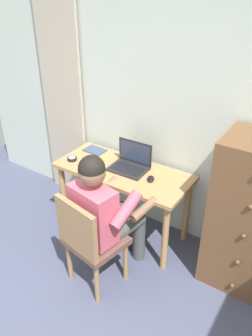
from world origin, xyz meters
The scene contains 9 objects.
wall_back centered at (0.00, 2.20, 1.25)m, with size 4.80×0.05×2.50m, color silver.
curtain_panel centered at (-1.22, 2.13, 1.14)m, with size 0.52×0.03×2.28m, color #BCAD99.
desk centered at (-0.28, 1.86, 0.60)m, with size 1.25×0.55×0.71m.
chair centered at (-0.13, 1.16, 0.48)m, with size 0.49×0.47×0.87m.
person_seated centered at (-0.10, 1.34, 0.66)m, with size 0.60×0.63×1.18m.
laptop centered at (-0.24, 1.92, 0.76)m, with size 0.35×0.26×0.24m.
computer_mouse centered at (0.02, 1.84, 0.73)m, with size 0.06×0.10×0.03m, color black.
desk_clock centered at (-0.79, 1.74, 0.73)m, with size 0.09×0.09×0.03m.
notebook_pad centered at (-0.72, 2.01, 0.72)m, with size 0.21×0.15×0.01m, color #3D4C6B.
Camera 1 is at (1.19, -0.32, 2.28)m, focal length 36.00 mm.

